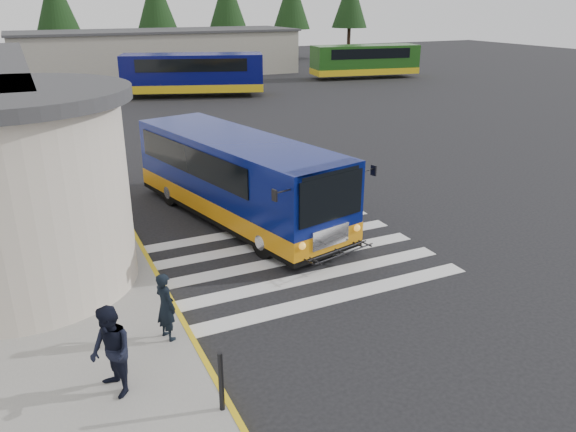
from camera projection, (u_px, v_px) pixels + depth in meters
name	position (u px, v px, depth m)	size (l,w,h in m)	color
ground	(291.00, 246.00, 16.51)	(140.00, 140.00, 0.00)	black
curb_strip	(126.00, 220.00, 18.24)	(0.12, 34.00, 0.16)	gold
crosswalk	(288.00, 260.00, 15.63)	(8.00, 5.35, 0.01)	silver
depot_building	(158.00, 53.00, 53.58)	(26.40, 8.40, 4.20)	gray
tree_line	(139.00, 1.00, 58.77)	(58.40, 4.40, 10.00)	black
transit_bus	(238.00, 181.00, 18.16)	(4.96, 9.96, 2.73)	#07125C
pedestrian_a	(166.00, 306.00, 11.52)	(0.55, 0.36, 1.50)	black
pedestrian_b	(111.00, 352.00, 9.82)	(0.84, 0.65, 1.73)	black
bollard	(221.00, 382.00, 9.51)	(0.09, 0.09, 1.15)	black
far_bus_a	(193.00, 73.00, 41.89)	(10.72, 6.07, 2.67)	#060951
far_bus_b	(365.00, 60.00, 51.85)	(10.20, 4.29, 2.55)	#1B4C14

